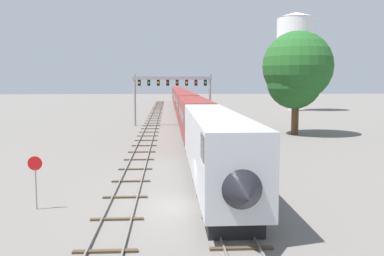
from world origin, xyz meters
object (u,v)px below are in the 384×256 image
(signal_gantry, at_px, (172,87))
(trackside_tree_mid, at_px, (295,82))
(trackside_tree_left, at_px, (298,66))
(passenger_train, at_px, (183,103))
(stop_sign, at_px, (35,175))
(water_tower, at_px, (296,36))

(signal_gantry, distance_m, trackside_tree_mid, 19.52)
(signal_gantry, height_order, trackside_tree_left, trackside_tree_left)
(passenger_train, bearing_deg, stop_sign, -99.72)
(water_tower, xyz_separation_m, trackside_tree_left, (-12.61, -43.32, -8.34))
(water_tower, bearing_deg, trackside_tree_left, -106.23)
(signal_gantry, bearing_deg, trackside_tree_left, -37.50)
(stop_sign, relative_size, trackside_tree_left, 0.22)
(signal_gantry, distance_m, trackside_tree_left, 19.92)
(trackside_tree_left, height_order, trackside_tree_mid, trackside_tree_left)
(stop_sign, bearing_deg, water_tower, 64.05)
(trackside_tree_left, xyz_separation_m, trackside_tree_mid, (-0.41, -0.16, -1.90))
(stop_sign, bearing_deg, trackside_tree_mid, 53.01)
(passenger_train, relative_size, trackside_tree_mid, 12.64)
(signal_gantry, relative_size, stop_sign, 4.20)
(signal_gantry, bearing_deg, passenger_train, 81.86)
(passenger_train, height_order, signal_gantry, signal_gantry)
(signal_gantry, bearing_deg, trackside_tree_mid, -38.59)
(passenger_train, relative_size, trackside_tree_left, 9.88)
(signal_gantry, relative_size, water_tower, 0.55)
(stop_sign, relative_size, trackside_tree_mid, 0.28)
(passenger_train, bearing_deg, trackside_tree_mid, -65.02)
(passenger_train, xyz_separation_m, stop_sign, (-10.00, -58.41, -0.74))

